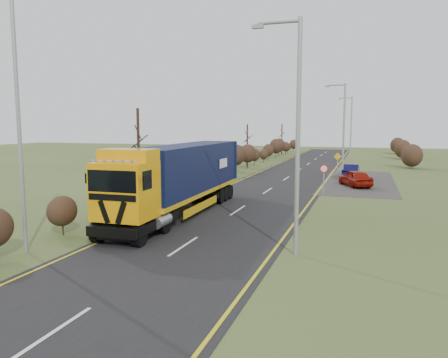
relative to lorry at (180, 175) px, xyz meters
The scene contains 14 objects.
ground 4.02m from the lorry, 34.70° to the right, with size 160.00×160.00×0.00m, color #404F22.
road 8.85m from the lorry, 71.43° to the left, with size 8.00×120.00×0.02m, color black.
layby 20.45m from the lorry, 63.01° to the left, with size 6.00×18.00×0.02m, color #312E2B.
lane_markings 8.57m from the lorry, 70.76° to the left, with size 7.52×116.00×0.01m.
hedgerow 6.87m from the lorry, 118.57° to the left, with size 2.24×102.04×6.05m.
lorry is the anchor object (origin of this frame).
car_red_hatchback 17.39m from the lorry, 58.71° to the left, with size 1.62×4.02×1.37m, color maroon.
car_blue_sedan 22.07m from the lorry, 67.41° to the left, with size 1.41×4.06×1.34m, color #0C0936.
streetlight_near 9.50m from the lorry, 37.67° to the right, with size 1.91×0.18×8.97m.
streetlight_mid 20.28m from the lorry, 67.65° to the left, with size 1.85×0.18×8.68m.
streetlight_far 40.05m from the lorry, 79.14° to the left, with size 1.85×0.18×8.70m.
left_pole 9.48m from the lorry, 109.68° to the right, with size 0.16×0.16×10.47m, color #989B9D.
speed_sign 11.78m from the lorry, 53.78° to the left, with size 0.61×0.10×2.22m.
warning_board 25.58m from the lorry, 74.28° to the left, with size 0.81×0.11×2.13m.
Camera 1 is at (7.11, -20.26, 5.06)m, focal length 35.00 mm.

